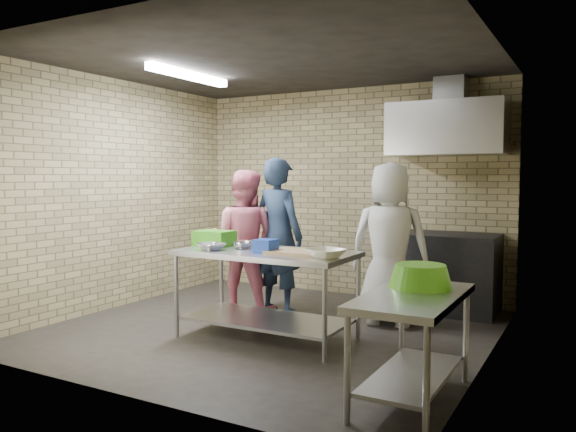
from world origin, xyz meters
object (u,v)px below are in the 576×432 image
(man_navy, at_px, (279,236))
(woman_pink, at_px, (244,241))
(prep_table, at_px, (266,295))
(blue_tub, at_px, (265,246))
(bottle_red, at_px, (455,136))
(side_counter, at_px, (412,348))
(woman_white, at_px, (390,244))
(bottle_green, at_px, (491,136))
(green_basin, at_px, (420,276))
(stove, at_px, (443,272))
(green_crate, at_px, (214,238))

(man_navy, height_order, woman_pink, man_navy)
(prep_table, xyz_separation_m, woman_pink, (-0.80, 0.83, 0.39))
(blue_tub, distance_m, man_navy, 1.13)
(prep_table, distance_m, bottle_red, 2.98)
(side_counter, bearing_deg, woman_white, 113.18)
(man_navy, bearing_deg, side_counter, 150.11)
(bottle_red, distance_m, man_navy, 2.38)
(prep_table, distance_m, bottle_green, 3.17)
(side_counter, bearing_deg, blue_tub, 156.01)
(green_basin, height_order, man_navy, man_navy)
(bottle_red, bearing_deg, side_counter, -82.38)
(woman_white, bearing_deg, blue_tub, 45.50)
(stove, relative_size, woman_white, 0.70)
(green_crate, xyz_separation_m, blue_tub, (0.75, -0.22, -0.01))
(blue_tub, bearing_deg, bottle_red, 61.63)
(green_basin, bearing_deg, prep_table, 160.90)
(bottle_green, height_order, man_navy, bottle_green)
(blue_tub, xyz_separation_m, woman_pink, (-0.85, 0.93, -0.09))
(bottle_red, relative_size, woman_white, 0.11)
(side_counter, xyz_separation_m, blue_tub, (-1.62, 0.72, 0.53))
(green_basin, height_order, bottle_green, bottle_green)
(stove, distance_m, bottle_red, 1.60)
(stove, distance_m, woman_pink, 2.34)
(blue_tub, height_order, bottle_red, bottle_red)
(green_basin, distance_m, woman_white, 1.82)
(blue_tub, bearing_deg, side_counter, -23.99)
(woman_white, bearing_deg, prep_table, 41.39)
(prep_table, xyz_separation_m, green_basin, (1.65, -0.57, 0.41))
(side_counter, bearing_deg, prep_table, 153.83)
(green_crate, relative_size, blue_tub, 2.00)
(stove, height_order, green_crate, green_crate)
(woman_pink, bearing_deg, prep_table, 122.05)
(green_crate, bearing_deg, woman_pink, 98.45)
(prep_table, bearing_deg, green_crate, 170.27)
(green_crate, xyz_separation_m, bottle_red, (1.97, 2.05, 1.11))
(bottle_green, xyz_separation_m, woman_white, (-0.81, -1.10, -1.16))
(blue_tub, bearing_deg, bottle_green, 54.38)
(green_basin, xyz_separation_m, woman_pink, (-2.46, 1.40, -0.02))
(prep_table, distance_m, woman_pink, 1.22)
(prep_table, xyz_separation_m, bottle_red, (1.27, 2.17, 1.61))
(man_navy, relative_size, woman_pink, 1.08)
(prep_table, height_order, woman_white, woman_white)
(prep_table, bearing_deg, green_basin, -19.10)
(woman_pink, bearing_deg, side_counter, 134.17)
(side_counter, height_order, green_crate, green_crate)
(woman_pink, bearing_deg, bottle_red, -159.38)
(side_counter, distance_m, blue_tub, 1.86)
(side_counter, xyz_separation_m, bottle_red, (-0.40, 2.99, 1.65))
(prep_table, distance_m, man_navy, 1.12)
(man_navy, bearing_deg, woman_white, -163.75)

